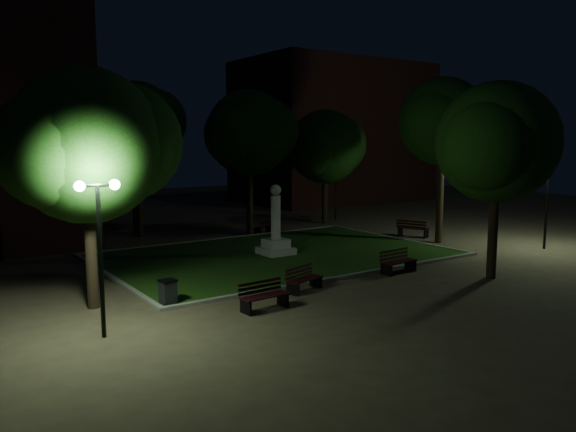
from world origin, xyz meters
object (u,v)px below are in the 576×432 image
bench_near_right (398,262)px  trash_bin (168,292)px  monument (276,235)px  bench_right_side (413,229)px  bench_near_left (303,280)px  bench_west_near (264,296)px  bench_far_side (264,227)px

bench_near_right → trash_bin: 9.42m
monument → bench_right_side: monument is taller
bench_near_left → monument: bearing=48.1°
bench_near_left → bench_west_near: bearing=-172.5°
bench_near_left → bench_near_right: 4.76m
bench_west_near → bench_far_side: 14.61m
bench_west_near → trash_bin: 3.10m
bench_west_near → trash_bin: size_ratio=1.92×
bench_near_right → trash_bin: (-9.38, 0.89, 0.01)m
bench_far_side → trash_bin: trash_bin is taller
bench_near_left → trash_bin: bearing=150.3°
bench_near_left → bench_near_right: (4.76, 0.11, 0.03)m
bench_west_near → trash_bin: bearing=134.5°
bench_west_near → bench_right_side: bearing=22.5°
bench_right_side → trash_bin: 16.82m
bench_near_right → trash_bin: bearing=170.9°
bench_near_left → trash_bin: trash_bin is taller
bench_west_near → trash_bin: bench_west_near is taller
bench_near_left → trash_bin: 4.73m
bench_near_left → bench_near_right: size_ratio=0.98×
bench_far_side → trash_bin: size_ratio=1.69×
bench_right_side → trash_bin: bench_right_side is taller
bench_right_side → bench_far_side: bench_right_side is taller
bench_near_right → trash_bin: size_ratio=1.97×
bench_right_side → bench_near_right: bearing=108.1°
bench_near_right → bench_right_side: (6.80, 5.52, 0.02)m
bench_far_side → bench_near_right: bearing=62.1°
bench_near_right → bench_west_near: 7.18m
bench_right_side → monument: bearing=68.7°
bench_near_left → trash_bin: (-4.62, 1.00, 0.03)m
bench_near_left → bench_right_side: bearing=8.5°
monument → bench_west_near: 8.37m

